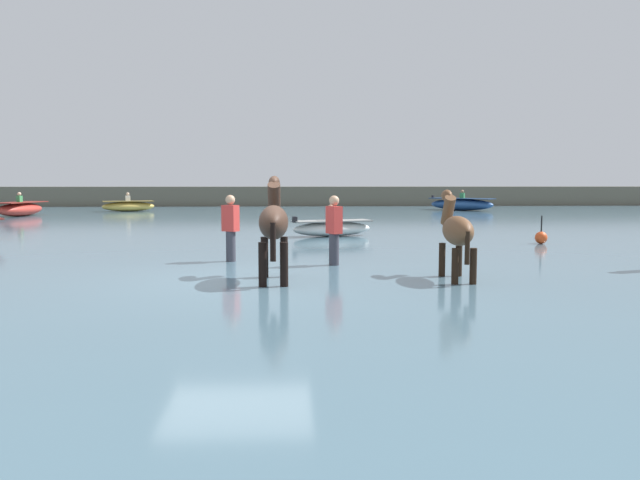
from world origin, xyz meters
TOP-DOWN VIEW (x-y plane):
  - ground_plane at (0.00, 0.00)m, footprint 120.00×120.00m
  - water_surface at (0.00, 10.00)m, footprint 90.00×90.00m
  - horse_lead_bay at (3.68, -0.11)m, footprint 0.43×1.61m
  - horse_trailing_dark_bay at (0.62, -0.10)m, footprint 0.49×1.83m
  - boat_near_port at (-12.18, 20.57)m, footprint 1.69×3.47m
  - boat_far_inshore at (2.21, 8.44)m, footprint 2.63×1.54m
  - boat_distant_west at (11.14, 25.64)m, footprint 3.77×3.46m
  - boat_mid_outer at (-8.16, 25.30)m, footprint 3.05×1.98m
  - person_spectator_far at (-0.33, 2.51)m, footprint 0.38×0.34m
  - person_onlooker_right at (1.77, 1.81)m, footprint 0.33×0.38m
  - channel_buoy at (7.63, 5.79)m, footprint 0.33×0.33m
  - far_shoreline at (0.00, 33.65)m, footprint 80.00×2.40m

SIDE VIEW (x-z plane):
  - ground_plane at x=0.00m, z-range 0.00..0.00m
  - water_surface at x=0.00m, z-range 0.00..0.25m
  - channel_buoy at x=7.63m, z-range 0.05..0.80m
  - boat_far_inshore at x=2.21m, z-range 0.02..0.98m
  - boat_mid_outer at x=-8.16m, z-range 0.02..1.09m
  - boat_near_port at x=-12.18m, z-range 0.01..1.18m
  - boat_distant_west at x=11.14m, z-range 0.01..1.21m
  - far_shoreline at x=0.00m, z-range 0.00..1.60m
  - person_spectator_far at x=-0.33m, z-range 0.05..1.68m
  - person_onlooker_right at x=1.77m, z-range 0.05..1.68m
  - horse_lead_bay at x=3.68m, z-range 0.16..1.92m
  - horse_trailing_dark_bay at x=0.62m, z-range 0.18..2.19m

